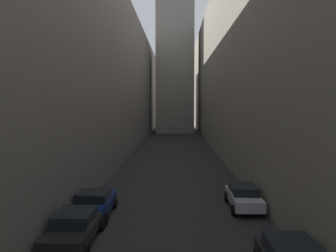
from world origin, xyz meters
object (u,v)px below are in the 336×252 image
(clock_tower, at_px, (175,5))
(parked_car_left_far, at_px, (94,203))
(parked_car_right_far, at_px, (244,196))
(parked_car_left_third, at_px, (75,227))

(clock_tower, distance_m, parked_car_left_far, 65.70)
(clock_tower, distance_m, parked_car_right_far, 64.16)
(parked_car_left_far, bearing_deg, clock_tower, -4.24)
(clock_tower, height_order, parked_car_left_third, clock_tower)
(clock_tower, xyz_separation_m, parked_car_left_far, (-4.40, -59.33, -27.86))
(clock_tower, bearing_deg, parked_car_left_third, -93.99)
(clock_tower, bearing_deg, parked_car_right_far, -85.63)
(parked_car_right_far, bearing_deg, parked_car_left_far, 100.97)
(parked_car_left_third, xyz_separation_m, parked_car_right_far, (8.80, 5.49, 0.00))
(parked_car_left_third, xyz_separation_m, parked_car_left_far, (-0.00, 3.79, 0.00))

